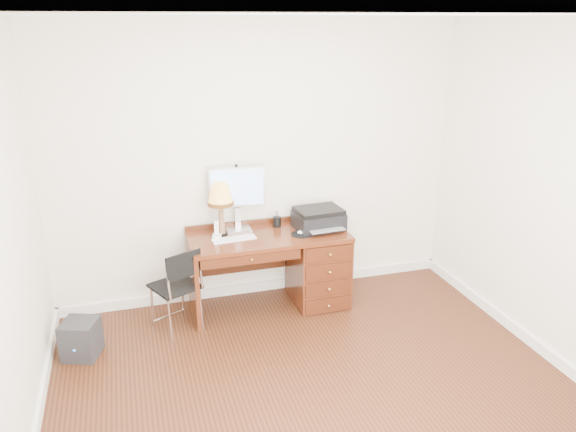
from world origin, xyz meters
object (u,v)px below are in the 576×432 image
object	(u,v)px
printer	(319,218)
leg_lamp	(220,198)
desk	(300,263)
chair	(175,283)
monitor	(237,191)
equipment_box	(81,339)
phone	(217,233)

from	to	relation	value
printer	leg_lamp	xyz separation A→B (m)	(-0.94, 0.09, 0.27)
desk	chair	size ratio (longest dim) A/B	1.88
leg_lamp	chair	world-z (taller)	leg_lamp
desk	leg_lamp	xyz separation A→B (m)	(-0.74, 0.12, 0.71)
monitor	desk	bearing A→B (deg)	-11.37
chair	printer	bearing A→B (deg)	-14.06
chair	equipment_box	distance (m)	0.89
phone	chair	bearing A→B (deg)	-131.64
desk	chair	distance (m)	1.26
leg_lamp	chair	bearing A→B (deg)	-143.98
leg_lamp	phone	distance (m)	0.33
monitor	leg_lamp	size ratio (longest dim) A/B	1.24
chair	leg_lamp	bearing A→B (deg)	11.34
desk	monitor	distance (m)	0.95
desk	phone	xyz separation A→B (m)	(-0.80, 0.05, 0.39)
leg_lamp	phone	xyz separation A→B (m)	(-0.06, -0.08, -0.32)
printer	leg_lamp	distance (m)	0.98
leg_lamp	monitor	bearing A→B (deg)	31.18
leg_lamp	equipment_box	size ratio (longest dim) A/B	1.56
desk	chair	world-z (taller)	chair
monitor	chair	bearing A→B (deg)	-134.78
equipment_box	monitor	bearing A→B (deg)	43.23
printer	chair	distance (m)	1.50
desk	printer	size ratio (longest dim) A/B	3.14
chair	equipment_box	xyz separation A→B (m)	(-0.82, -0.17, -0.32)
phone	equipment_box	bearing A→B (deg)	-145.04
chair	desk	bearing A→B (deg)	-13.89
desk	equipment_box	size ratio (longest dim) A/B	4.68
phone	equipment_box	xyz separation A→B (m)	(-1.25, -0.45, -0.64)
printer	equipment_box	distance (m)	2.39
desk	printer	world-z (taller)	printer
monitor	chair	size ratio (longest dim) A/B	0.78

